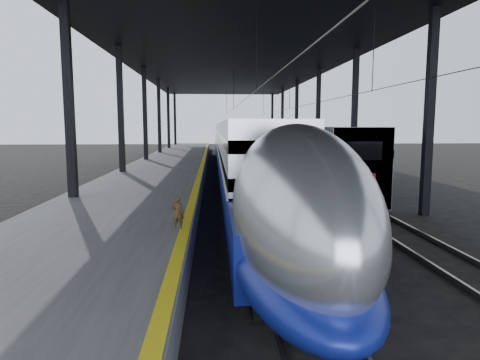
{
  "coord_description": "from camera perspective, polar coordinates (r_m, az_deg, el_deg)",
  "views": [
    {
      "loc": [
        0.14,
        -13.34,
        4.01
      ],
      "look_at": [
        1.13,
        2.34,
        2.0
      ],
      "focal_mm": 32.0,
      "sensor_mm": 36.0,
      "label": 1
    }
  ],
  "objects": [
    {
      "name": "yellow_strip",
      "position": [
        33.48,
        -5.04,
        2.12
      ],
      "size": [
        0.3,
        80.0,
        0.01
      ],
      "primitive_type": "cube",
      "color": "yellow",
      "rests_on": "platform"
    },
    {
      "name": "tgv_train",
      "position": [
        37.06,
        -0.73,
        4.14
      ],
      "size": [
        2.93,
        65.2,
        4.2
      ],
      "color": "silver",
      "rests_on": "ground"
    },
    {
      "name": "platform",
      "position": [
        33.72,
        -9.79,
        1.22
      ],
      "size": [
        6.0,
        80.0,
        1.0
      ],
      "primitive_type": "cube",
      "color": "#4C4C4F",
      "rests_on": "ground"
    },
    {
      "name": "child",
      "position": [
        12.63,
        -8.28,
        -4.34
      ],
      "size": [
        0.36,
        0.25,
        0.97
      ],
      "primitive_type": "imported",
      "rotation": [
        0.0,
        0.0,
        3.09
      ],
      "color": "#483318",
      "rests_on": "platform"
    },
    {
      "name": "canopy",
      "position": [
        33.77,
        -0.6,
        15.99
      ],
      "size": [
        18.0,
        75.0,
        9.47
      ],
      "color": "black",
      "rests_on": "ground"
    },
    {
      "name": "second_train",
      "position": [
        46.94,
        4.81,
        4.82
      ],
      "size": [
        2.86,
        56.05,
        3.94
      ],
      "color": "navy",
      "rests_on": "ground"
    },
    {
      "name": "ground",
      "position": [
        13.93,
        -4.09,
        -9.46
      ],
      "size": [
        160.0,
        160.0,
        0.0
      ],
      "primitive_type": "plane",
      "color": "black",
      "rests_on": "ground"
    },
    {
      "name": "rails",
      "position": [
        33.85,
        3.81,
        0.62
      ],
      "size": [
        6.52,
        80.0,
        0.16
      ],
      "color": "slate",
      "rests_on": "ground"
    }
  ]
}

